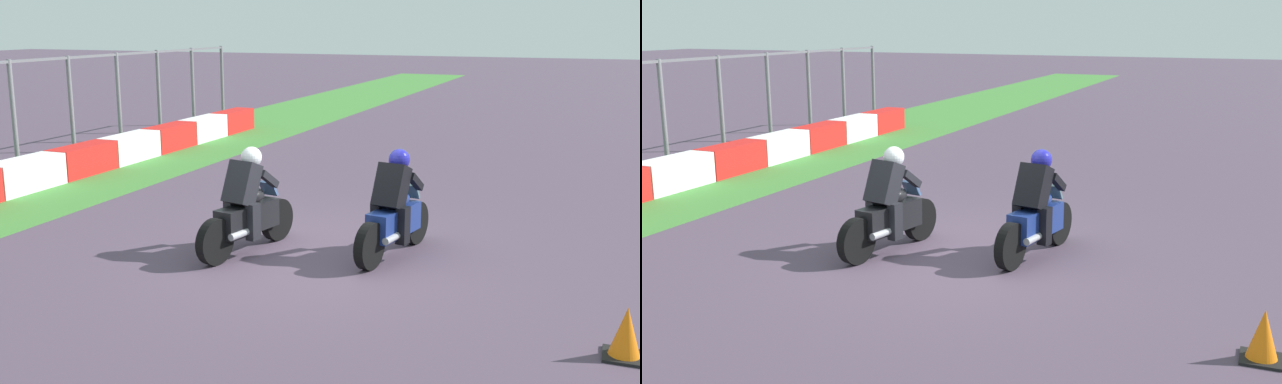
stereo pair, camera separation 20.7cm
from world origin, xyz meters
TOP-DOWN VIEW (x-y plane):
  - ground_plane at (0.00, 0.00)m, footprint 120.00×120.00m
  - rider_lane_a at (0.42, -1.12)m, footprint 2.03×0.62m
  - rider_lane_b at (-0.17, 0.88)m, footprint 2.03×0.63m
  - traffic_cone at (-1.88, -4.14)m, footprint 0.40×0.40m

SIDE VIEW (x-z plane):
  - ground_plane at x=0.00m, z-range 0.00..0.00m
  - traffic_cone at x=-1.88m, z-range -0.02..0.51m
  - rider_lane_a at x=0.42m, z-range -0.13..1.38m
  - rider_lane_b at x=-0.17m, z-range -0.13..1.38m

